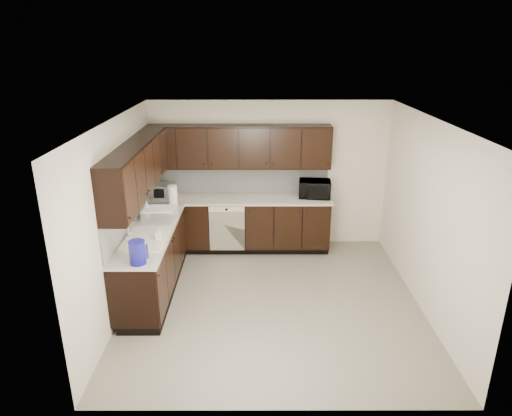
# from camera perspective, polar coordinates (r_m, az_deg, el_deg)

# --- Properties ---
(floor) EXTENTS (4.00, 4.00, 0.00)m
(floor) POSITION_cam_1_polar(r_m,az_deg,el_deg) (6.47, 2.03, -11.51)
(floor) COLOR gray
(floor) RESTS_ON ground
(ceiling) EXTENTS (4.00, 4.00, 0.00)m
(ceiling) POSITION_cam_1_polar(r_m,az_deg,el_deg) (5.58, 2.36, 10.91)
(ceiling) COLOR white
(ceiling) RESTS_ON wall_back
(wall_back) EXTENTS (4.00, 0.02, 2.50)m
(wall_back) POSITION_cam_1_polar(r_m,az_deg,el_deg) (7.80, 1.64, 4.21)
(wall_back) COLOR beige
(wall_back) RESTS_ON floor
(wall_left) EXTENTS (0.02, 4.00, 2.50)m
(wall_left) POSITION_cam_1_polar(r_m,az_deg,el_deg) (6.16, -16.74, -1.10)
(wall_left) COLOR beige
(wall_left) RESTS_ON floor
(wall_right) EXTENTS (0.02, 4.00, 2.50)m
(wall_right) POSITION_cam_1_polar(r_m,az_deg,el_deg) (6.31, 20.65, -1.06)
(wall_right) COLOR beige
(wall_right) RESTS_ON floor
(wall_front) EXTENTS (4.00, 0.02, 2.50)m
(wall_front) POSITION_cam_1_polar(r_m,az_deg,el_deg) (4.11, 3.23, -11.34)
(wall_front) COLOR beige
(wall_front) RESTS_ON floor
(lower_cabinets) EXTENTS (3.00, 2.80, 0.90)m
(lower_cabinets) POSITION_cam_1_polar(r_m,az_deg,el_deg) (7.29, -6.18, -4.09)
(lower_cabinets) COLOR black
(lower_cabinets) RESTS_ON floor
(countertop) EXTENTS (3.03, 2.83, 0.04)m
(countertop) POSITION_cam_1_polar(r_m,az_deg,el_deg) (7.10, -6.35, -0.37)
(countertop) COLOR #BEB6A6
(countertop) RESTS_ON lower_cabinets
(backsplash) EXTENTS (3.00, 2.80, 0.48)m
(backsplash) POSITION_cam_1_polar(r_m,az_deg,el_deg) (7.24, -7.91, 2.14)
(backsplash) COLOR beige
(backsplash) RESTS_ON countertop
(upper_cabinets) EXTENTS (3.00, 2.80, 0.70)m
(upper_cabinets) POSITION_cam_1_polar(r_m,az_deg,el_deg) (6.95, -7.31, 6.48)
(upper_cabinets) COLOR black
(upper_cabinets) RESTS_ON wall_back
(dishwasher) EXTENTS (0.58, 0.04, 0.78)m
(dishwasher) POSITION_cam_1_polar(r_m,az_deg,el_deg) (7.49, -3.65, -2.24)
(dishwasher) COLOR beige
(dishwasher) RESTS_ON lower_cabinets
(sink) EXTENTS (0.54, 0.82, 0.42)m
(sink) POSITION_cam_1_polar(r_m,az_deg,el_deg) (6.21, -13.61, -4.34)
(sink) COLOR beige
(sink) RESTS_ON countertop
(microwave) EXTENTS (0.55, 0.40, 0.29)m
(microwave) POSITION_cam_1_polar(r_m,az_deg,el_deg) (7.64, 7.33, 2.38)
(microwave) COLOR black
(microwave) RESTS_ON countertop
(soap_bottle_a) EXTENTS (0.08, 0.08, 0.17)m
(soap_bottle_a) POSITION_cam_1_polar(r_m,az_deg,el_deg) (6.10, -12.10, -3.21)
(soap_bottle_a) COLOR gray
(soap_bottle_a) RESTS_ON countertop
(soap_bottle_b) EXTENTS (0.14, 0.14, 0.27)m
(soap_bottle_b) POSITION_cam_1_polar(r_m,az_deg,el_deg) (6.86, -13.46, -0.17)
(soap_bottle_b) COLOR gray
(soap_bottle_b) RESTS_ON countertop
(toaster_oven) EXTENTS (0.42, 0.35, 0.23)m
(toaster_oven) POSITION_cam_1_polar(r_m,az_deg,el_deg) (7.72, -11.41, 2.11)
(toaster_oven) COLOR silver
(toaster_oven) RESTS_ON countertop
(storage_bin) EXTENTS (0.50, 0.41, 0.17)m
(storage_bin) POSITION_cam_1_polar(r_m,az_deg,el_deg) (6.77, -11.98, -0.77)
(storage_bin) COLOR white
(storage_bin) RESTS_ON countertop
(blue_pitcher) EXTENTS (0.25, 0.25, 0.29)m
(blue_pitcher) POSITION_cam_1_polar(r_m,az_deg,el_deg) (5.50, -14.61, -5.39)
(blue_pitcher) COLOR #111099
(blue_pitcher) RESTS_ON countertop
(teal_tumbler) EXTENTS (0.12, 0.12, 0.22)m
(teal_tumbler) POSITION_cam_1_polar(r_m,az_deg,el_deg) (7.36, -10.28, 1.26)
(teal_tumbler) COLOR #0B6A7E
(teal_tumbler) RESTS_ON countertop
(paper_towel_roll) EXTENTS (0.15, 0.15, 0.31)m
(paper_towel_roll) POSITION_cam_1_polar(r_m,az_deg,el_deg) (7.34, -10.37, 1.59)
(paper_towel_roll) COLOR white
(paper_towel_roll) RESTS_ON countertop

